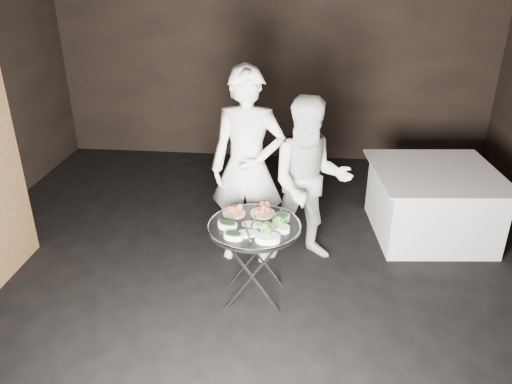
# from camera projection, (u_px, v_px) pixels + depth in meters

# --- Properties ---
(floor) EXTENTS (6.00, 7.00, 0.05)m
(floor) POSITION_uv_depth(u_px,v_px,m) (242.00, 306.00, 4.28)
(floor) COLOR black
(floor) RESTS_ON ground
(wall_back) EXTENTS (6.00, 0.05, 3.00)m
(wall_back) POSITION_uv_depth(u_px,v_px,m) (273.00, 52.00, 6.79)
(wall_back) COLOR black
(wall_back) RESTS_ON floor
(tray_stand) EXTENTS (0.48, 0.40, 0.70)m
(tray_stand) POSITION_uv_depth(u_px,v_px,m) (254.00, 260.00, 4.18)
(tray_stand) COLOR silver
(tray_stand) RESTS_ON floor
(serving_tray) EXTENTS (0.77, 0.77, 0.04)m
(serving_tray) POSITION_uv_depth(u_px,v_px,m) (254.00, 227.00, 4.04)
(serving_tray) COLOR black
(serving_tray) RESTS_ON tray_stand
(potato_plate_a) EXTENTS (0.19, 0.19, 0.07)m
(potato_plate_a) POSITION_uv_depth(u_px,v_px,m) (234.00, 211.00, 4.20)
(potato_plate_a) COLOR beige
(potato_plate_a) RESTS_ON serving_tray
(potato_plate_b) EXTENTS (0.22, 0.22, 0.08)m
(potato_plate_b) POSITION_uv_depth(u_px,v_px,m) (263.00, 211.00, 4.20)
(potato_plate_b) COLOR beige
(potato_plate_b) RESTS_ON serving_tray
(greens_bowl) EXTENTS (0.13, 0.13, 0.08)m
(greens_bowl) POSITION_uv_depth(u_px,v_px,m) (282.00, 216.00, 4.11)
(greens_bowl) COLOR white
(greens_bowl) RESTS_ON serving_tray
(asparagus_plate_a) EXTENTS (0.18, 0.11, 0.04)m
(asparagus_plate_a) POSITION_uv_depth(u_px,v_px,m) (253.00, 224.00, 4.03)
(asparagus_plate_a) COLOR white
(asparagus_plate_a) RESTS_ON serving_tray
(asparagus_plate_b) EXTENTS (0.22, 0.16, 0.04)m
(asparagus_plate_b) POSITION_uv_depth(u_px,v_px,m) (247.00, 233.00, 3.90)
(asparagus_plate_b) COLOR white
(asparagus_plate_b) RESTS_ON serving_tray
(spinach_bowl_a) EXTENTS (0.20, 0.17, 0.07)m
(spinach_bowl_a) POSITION_uv_depth(u_px,v_px,m) (228.00, 224.00, 3.99)
(spinach_bowl_a) COLOR white
(spinach_bowl_a) RESTS_ON serving_tray
(spinach_bowl_b) EXTENTS (0.18, 0.14, 0.06)m
(spinach_bowl_b) POSITION_uv_depth(u_px,v_px,m) (233.00, 235.00, 3.84)
(spinach_bowl_b) COLOR white
(spinach_bowl_b) RESTS_ON serving_tray
(broccoli_bowl_a) EXTENTS (0.20, 0.18, 0.07)m
(broccoli_bowl_a) POSITION_uv_depth(u_px,v_px,m) (280.00, 227.00, 3.95)
(broccoli_bowl_a) COLOR white
(broccoli_bowl_a) RESTS_ON serving_tray
(broccoli_bowl_b) EXTENTS (0.20, 0.14, 0.08)m
(broccoli_bowl_b) POSITION_uv_depth(u_px,v_px,m) (268.00, 237.00, 3.80)
(broccoli_bowl_b) COLOR white
(broccoli_bowl_b) RESTS_ON serving_tray
(serving_utensils) EXTENTS (0.57, 0.43, 0.01)m
(serving_utensils) POSITION_uv_depth(u_px,v_px,m) (257.00, 216.00, 4.08)
(serving_utensils) COLOR silver
(serving_utensils) RESTS_ON serving_tray
(waiter_left) EXTENTS (0.69, 0.46, 1.87)m
(waiter_left) POSITION_uv_depth(u_px,v_px,m) (248.00, 168.00, 4.57)
(waiter_left) COLOR white
(waiter_left) RESTS_ON floor
(waiter_right) EXTENTS (0.87, 0.72, 1.61)m
(waiter_right) POSITION_uv_depth(u_px,v_px,m) (310.00, 182.00, 4.60)
(waiter_right) COLOR white
(waiter_right) RESTS_ON floor
(dining_table) EXTENTS (1.26, 1.26, 0.72)m
(dining_table) POSITION_uv_depth(u_px,v_px,m) (432.00, 203.00, 5.21)
(dining_table) COLOR white
(dining_table) RESTS_ON floor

